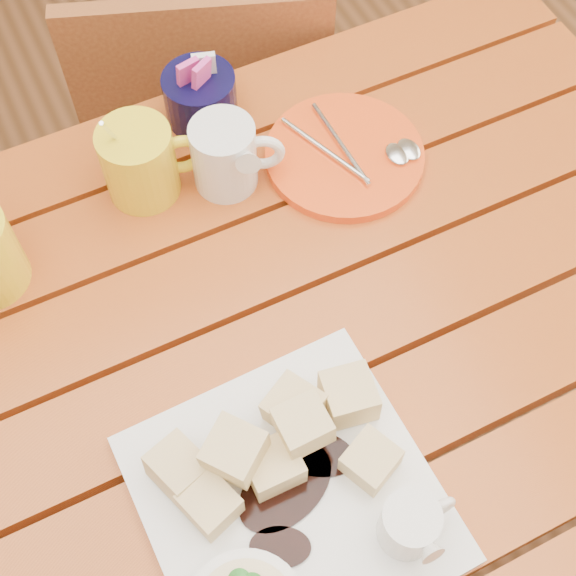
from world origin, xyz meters
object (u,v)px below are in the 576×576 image
coffee_mug_right (141,161)px  orange_saucer (346,155)px  dessert_plate (283,520)px  chair_far (210,127)px  table (255,402)px

coffee_mug_right → orange_saucer: coffee_mug_right is taller
dessert_plate → chair_far: (0.22, 0.74, -0.33)m
orange_saucer → table: bearing=-137.9°
coffee_mug_right → orange_saucer: (0.23, -0.07, -0.04)m
table → orange_saucer: (0.22, 0.20, 0.11)m
orange_saucer → chair_far: bearing=97.0°
orange_saucer → chair_far: size_ratio=0.24×
table → dessert_plate: 0.22m
chair_far → orange_saucer: bearing=117.2°
orange_saucer → chair_far: chair_far is taller
dessert_plate → coffee_mug_right: bearing=86.0°
table → chair_far: (0.17, 0.57, -0.19)m
table → dessert_plate: size_ratio=4.41×
coffee_mug_right → orange_saucer: bearing=-3.5°
dessert_plate → chair_far: bearing=73.7°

